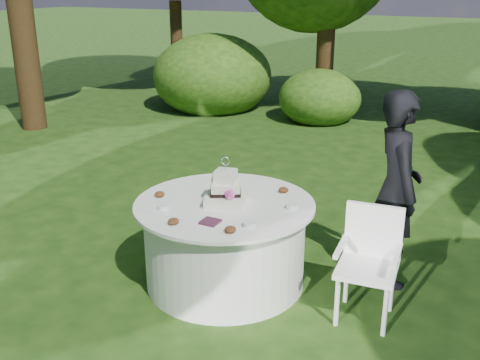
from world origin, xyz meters
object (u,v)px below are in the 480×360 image
(cake, at_px, (226,192))
(chair, at_px, (370,255))
(napkins, at_px, (210,222))
(guest, at_px, (396,189))
(table, at_px, (225,243))

(cake, bearing_deg, chair, 4.98)
(napkins, distance_m, guest, 1.66)
(table, height_order, chair, chair)
(guest, bearing_deg, chair, 148.56)
(napkins, height_order, table, napkins)
(table, xyz_separation_m, cake, (0.03, -0.02, 0.50))
(table, bearing_deg, cake, -43.15)
(table, distance_m, cake, 0.50)
(guest, distance_m, cake, 1.48)
(table, relative_size, cake, 3.66)
(table, bearing_deg, napkins, -76.35)
(guest, xyz_separation_m, cake, (-1.27, -0.75, 0.01))
(napkins, distance_m, table, 0.59)
(table, bearing_deg, guest, 29.37)
(cake, relative_size, chair, 0.47)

